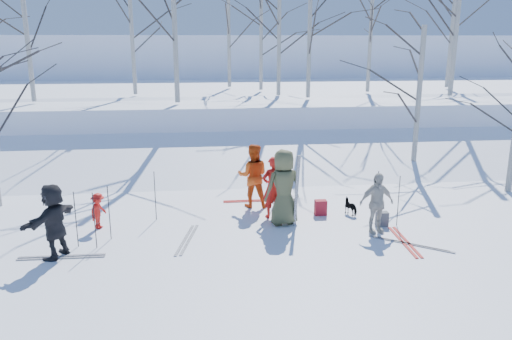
{
  "coord_description": "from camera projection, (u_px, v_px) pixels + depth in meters",
  "views": [
    {
      "loc": [
        -1.4,
        -11.37,
        4.67
      ],
      "look_at": [
        0.0,
        1.5,
        1.3
      ],
      "focal_mm": 35.0,
      "sensor_mm": 36.0,
      "label": 1
    }
  ],
  "objects": [
    {
      "name": "upright_ski_right",
      "position": [
        297.0,
        191.0,
        12.72
      ],
      "size": [
        0.13,
        0.23,
        1.89
      ],
      "primitive_type": "cube",
      "rotation": [
        0.1,
        0.0,
        0.27
      ],
      "color": "silver",
      "rests_on": "ground"
    },
    {
      "name": "ski_pole_a",
      "position": [
        95.0,
        220.0,
        11.43
      ],
      "size": [
        0.02,
        0.02,
        1.34
      ],
      "primitive_type": "cylinder",
      "color": "black",
      "rests_on": "ground"
    },
    {
      "name": "birch_plateau_d",
      "position": [
        279.0,
        37.0,
        22.49
      ],
      "size": [
        4.28,
        4.28,
        5.26
      ],
      "primitive_type": null,
      "color": "silver",
      "rests_on": "snow_plateau"
    },
    {
      "name": "far_hill",
      "position": [
        215.0,
        69.0,
        48.31
      ],
      "size": [
        90.0,
        30.0,
        6.0
      ],
      "primitive_type": "cube",
      "color": "white",
      "rests_on": "ground"
    },
    {
      "name": "ski_pole_g",
      "position": [
        377.0,
        195.0,
        13.27
      ],
      "size": [
        0.02,
        0.02,
        1.34
      ],
      "primitive_type": "cylinder",
      "color": "black",
      "rests_on": "ground"
    },
    {
      "name": "skier_redor_behind",
      "position": [
        253.0,
        176.0,
        14.26
      ],
      "size": [
        0.98,
        0.81,
        1.84
      ],
      "primitive_type": "imported",
      "rotation": [
        0.0,
        0.0,
        3.0
      ],
      "color": "#D14810",
      "rests_on": "ground"
    },
    {
      "name": "birch_plateau_j",
      "position": [
        309.0,
        37.0,
        21.65
      ],
      "size": [
        4.24,
        4.24,
        5.19
      ],
      "primitive_type": null,
      "color": "silver",
      "rests_on": "snow_plateau"
    },
    {
      "name": "ski_pair_b",
      "position": [
        405.0,
        242.0,
        11.92
      ],
      "size": [
        0.36,
        1.92,
        0.02
      ],
      "primitive_type": null,
      "rotation": [
        0.0,
        0.0,
        -0.04
      ],
      "color": "red",
      "rests_on": "ground"
    },
    {
      "name": "dog",
      "position": [
        351.0,
        206.0,
        13.77
      ],
      "size": [
        0.46,
        0.58,
        0.45
      ],
      "primitive_type": "imported",
      "rotation": [
        0.0,
        0.0,
        3.63
      ],
      "color": "black",
      "rests_on": "ground"
    },
    {
      "name": "birch_plateau_k",
      "position": [
        452.0,
        25.0,
        26.39
      ],
      "size": [
        5.16,
        5.16,
        6.51
      ],
      "primitive_type": null,
      "color": "silver",
      "rests_on": "snow_plateau"
    },
    {
      "name": "backpack_red",
      "position": [
        321.0,
        208.0,
        13.73
      ],
      "size": [
        0.32,
        0.22,
        0.42
      ],
      "primitive_type": "cube",
      "color": "maroon",
      "rests_on": "ground"
    },
    {
      "name": "skier_red_north",
      "position": [
        273.0,
        187.0,
        13.41
      ],
      "size": [
        0.71,
        0.57,
        1.69
      ],
      "primitive_type": "imported",
      "rotation": [
        0.0,
        0.0,
        3.45
      ],
      "color": "red",
      "rests_on": "ground"
    },
    {
      "name": "ski_pair_a",
      "position": [
        62.0,
        257.0,
        11.07
      ],
      "size": [
        0.26,
        1.91,
        0.02
      ],
      "primitive_type": null,
      "rotation": [
        0.0,
        0.0,
        1.55
      ],
      "color": "silver",
      "rests_on": "ground"
    },
    {
      "name": "birch_plateau_i",
      "position": [
        370.0,
        38.0,
        24.2
      ],
      "size": [
        4.2,
        4.2,
        5.14
      ],
      "primitive_type": null,
      "color": "silver",
      "rests_on": "snow_plateau"
    },
    {
      "name": "backpack_grey",
      "position": [
        382.0,
        219.0,
        12.9
      ],
      "size": [
        0.3,
        0.2,
        0.38
      ],
      "primitive_type": "cube",
      "color": "#4E5155",
      "rests_on": "ground"
    },
    {
      "name": "snow_plateau",
      "position": [
        226.0,
        107.0,
        28.37
      ],
      "size": [
        70.0,
        18.0,
        2.2
      ],
      "primitive_type": "cube",
      "color": "white",
      "rests_on": "ground"
    },
    {
      "name": "ski_pole_d",
      "position": [
        274.0,
        183.0,
        14.43
      ],
      "size": [
        0.02,
        0.02,
        1.34
      ],
      "primitive_type": "cylinder",
      "color": "black",
      "rests_on": "ground"
    },
    {
      "name": "birch_plateau_c",
      "position": [
        174.0,
        15.0,
        19.7
      ],
      "size": [
        5.4,
        5.4,
        6.86
      ],
      "primitive_type": null,
      "color": "silver",
      "rests_on": "snow_plateau"
    },
    {
      "name": "birch_plateau_b",
      "position": [
        261.0,
        41.0,
        25.13
      ],
      "size": [
        4.02,
        4.02,
        4.88
      ],
      "primitive_type": null,
      "color": "silver",
      "rests_on": "snow_plateau"
    },
    {
      "name": "ski_pole_e",
      "position": [
        284.0,
        181.0,
        14.63
      ],
      "size": [
        0.02,
        0.02,
        1.34
      ],
      "primitive_type": "cylinder",
      "color": "black",
      "rests_on": "ground"
    },
    {
      "name": "ski_pole_b",
      "position": [
        155.0,
        196.0,
        13.23
      ],
      "size": [
        0.02,
        0.02,
        1.34
      ],
      "primitive_type": "cylinder",
      "color": "black",
      "rests_on": "ground"
    },
    {
      "name": "skier_olive_center",
      "position": [
        284.0,
        187.0,
        12.85
      ],
      "size": [
        1.11,
        0.86,
        1.99
      ],
      "primitive_type": "imported",
      "rotation": [
        0.0,
        0.0,
        3.4
      ],
      "color": "#494C2D",
      "rests_on": "ground"
    },
    {
      "name": "birch_plateau_e",
      "position": [
        458.0,
        13.0,
        22.12
      ],
      "size": [
        5.73,
        5.73,
        7.33
      ],
      "primitive_type": null,
      "color": "silver",
      "rests_on": "snow_plateau"
    },
    {
      "name": "ski_pair_c",
      "position": [
        410.0,
        244.0,
        11.78
      ],
      "size": [
        2.02,
        2.09,
        0.02
      ],
      "primitive_type": null,
      "rotation": [
        0.0,
        0.0,
        0.93
      ],
      "color": "silver",
      "rests_on": "ground"
    },
    {
      "name": "ski_pole_c",
      "position": [
        109.0,
        213.0,
        11.93
      ],
      "size": [
        0.02,
        0.02,
        1.34
      ],
      "primitive_type": "cylinder",
      "color": "black",
      "rests_on": "ground"
    },
    {
      "name": "birch_plateau_g",
      "position": [
        26.0,
        32.0,
        20.16
      ],
      "size": [
        4.53,
        4.53,
        5.62
      ],
      "primitive_type": null,
      "color": "silver",
      "rests_on": "snow_plateau"
    },
    {
      "name": "backpack_dark",
      "position": [
        290.0,
        207.0,
        13.82
      ],
      "size": [
        0.34,
        0.24,
        0.4
      ],
      "primitive_type": "cube",
      "color": "black",
      "rests_on": "ground"
    },
    {
      "name": "skier_cream_east",
      "position": [
        376.0,
        203.0,
        12.35
      ],
      "size": [
        0.94,
        0.49,
        1.54
      ],
      "primitive_type": "imported",
      "rotation": [
        0.0,
        0.0,
        0.14
      ],
      "color": "beige",
      "rests_on": "ground"
    },
    {
      "name": "ski_pole_f",
      "position": [
        398.0,
        201.0,
        12.82
      ],
      "size": [
        0.02,
        0.02,
        1.34
      ],
      "primitive_type": "cylinder",
      "color": "black",
      "rests_on": "ground"
    },
    {
      "name": "ski_pair_e",
      "position": [
        255.0,
        201.0,
        14.97
      ],
      "size": [
        0.22,
        1.9,
        0.02
      ],
      "primitive_type": null,
      "rotation": [
        0.0,
        0.0,
        1.58
      ],
      "color": "red",
      "rests_on": "ground"
    },
    {
      "name": "birch_plateau_f",
      "position": [
        132.0,
        36.0,
        22.98
      ],
      "size": [
        4.36,
        4.36,
        5.37
      ],
      "primitive_type": null,
      "color": "silver",
      "rests_on": "snow_plateau"
    },
    {
      "name": "skier_grey_west",
      "position": [
        54.0,
        221.0,
        10.91
      ],
      "size": [
        1.12,
        1.63,
        1.69
      ],
      "primitive_type": "imported",
      "rotation": [
        0.0,
        0.0,
        4.27
      ],
      "color": "black",
      "rests_on": "ground"
    },
    {
      "name": "upright_ski_left",
      "position": [
        296.0,
        191.0,
        12.69
      ],
      "size": [
        0.11,
        0.17,
        1.9
      ],
      "primitive_type": "cube",
      "rotation": [
        0.07,
        0.0,
        0.3
      ],
      "color": "silver",
      "rests_on": "ground"
    },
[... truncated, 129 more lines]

